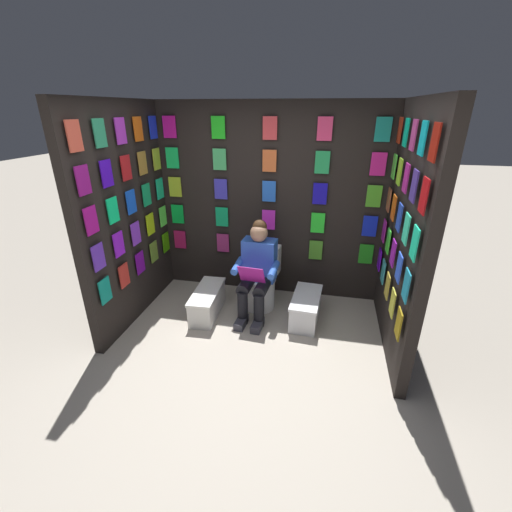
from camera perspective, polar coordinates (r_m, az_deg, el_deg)
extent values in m
plane|color=#B2A899|center=(3.53, -3.25, -19.08)|extent=(30.00, 30.00, 0.00)
cube|color=black|center=(4.50, 2.33, 8.73)|extent=(3.00, 0.10, 2.48)
cube|color=#AB1652|center=(4.96, -12.54, 2.69)|extent=(0.17, 0.01, 0.26)
cube|color=#962466|center=(4.74, -5.52, 2.19)|extent=(0.17, 0.01, 0.26)
cube|color=#4238F0|center=(4.60, 2.03, 1.61)|extent=(0.17, 0.01, 0.26)
cube|color=#449023|center=(4.54, 9.92, 0.97)|extent=(0.17, 0.01, 0.26)
cube|color=#1B8E18|center=(4.58, 17.84, 0.31)|extent=(0.17, 0.01, 0.26)
cube|color=green|center=(4.84, -12.92, 6.82)|extent=(0.17, 0.01, 0.26)
cube|color=#0BA45D|center=(4.62, -5.70, 6.51)|extent=(0.17, 0.01, 0.26)
cube|color=#E12BDC|center=(4.48, 2.10, 6.05)|extent=(0.17, 0.01, 0.26)
cube|color=#22E229|center=(4.42, 10.25, 5.45)|extent=(0.17, 0.01, 0.26)
cube|color=#0E22C5|center=(4.45, 18.43, 4.74)|extent=(0.17, 0.01, 0.26)
cube|color=#A9C128|center=(4.75, -13.33, 11.13)|extent=(0.17, 0.01, 0.26)
cube|color=#3935C3|center=(4.53, -5.89, 11.03)|extent=(0.17, 0.01, 0.26)
cube|color=blue|center=(4.38, 2.18, 10.71)|extent=(0.17, 0.01, 0.26)
cube|color=#140DB7|center=(4.32, 10.61, 10.16)|extent=(0.17, 0.01, 0.26)
cube|color=green|center=(4.35, 19.05, 9.39)|extent=(0.17, 0.01, 0.26)
cube|color=#16C85A|center=(4.69, -13.76, 15.58)|extent=(0.17, 0.01, 0.26)
cube|color=#41BB65|center=(4.46, -6.10, 15.71)|extent=(0.17, 0.01, 0.26)
cube|color=orange|center=(4.31, 2.25, 15.56)|extent=(0.17, 0.01, 0.26)
cube|color=green|center=(4.25, 10.99, 15.05)|extent=(0.17, 0.01, 0.26)
cube|color=#D81C88|center=(4.29, 19.72, 14.21)|extent=(0.17, 0.01, 0.26)
cube|color=#CE148D|center=(4.66, -14.23, 20.12)|extent=(0.17, 0.01, 0.26)
cube|color=#1ED41F|center=(4.43, -6.31, 20.50)|extent=(0.17, 0.01, 0.26)
cube|color=#E33D43|center=(4.28, 2.34, 20.51)|extent=(0.17, 0.01, 0.26)
cube|color=#EC386D|center=(4.22, 11.40, 20.07)|extent=(0.17, 0.01, 0.26)
cube|color=teal|center=(4.25, 20.44, 19.15)|extent=(0.17, 0.01, 0.26)
cube|color=black|center=(3.65, 23.63, 3.16)|extent=(0.10, 1.74, 2.48)
cube|color=#680CEA|center=(4.47, 19.88, -0.52)|extent=(0.01, 0.17, 0.26)
cube|color=#3AA6B6|center=(4.16, 20.42, -2.44)|extent=(0.01, 0.17, 0.26)
cube|color=gold|center=(3.85, 21.04, -4.67)|extent=(0.01, 0.17, 0.26)
cube|color=gold|center=(3.54, 21.78, -7.29)|extent=(0.01, 0.17, 0.26)
cube|color=#9C7E15|center=(3.25, 22.67, -10.38)|extent=(0.01, 0.17, 0.26)
cube|color=#AC1E94|center=(4.34, 20.55, 3.98)|extent=(0.01, 0.17, 0.26)
cube|color=#3BD633|center=(4.02, 21.16, 2.36)|extent=(0.01, 0.17, 0.26)
cube|color=purple|center=(3.69, 21.87, 0.45)|extent=(0.01, 0.17, 0.26)
cube|color=blue|center=(3.38, 22.72, -1.82)|extent=(0.01, 0.17, 0.26)
cube|color=teal|center=(3.07, 23.74, -4.55)|extent=(0.01, 0.17, 0.26)
cube|color=#A25237|center=(4.24, 21.26, 8.73)|extent=(0.01, 0.17, 0.26)
cube|color=#C94E10|center=(3.91, 21.95, 7.47)|extent=(0.01, 0.17, 0.26)
cube|color=blue|center=(3.58, 22.76, 5.96)|extent=(0.01, 0.17, 0.26)
cube|color=#34E6AD|center=(3.25, 23.73, 4.15)|extent=(0.01, 0.17, 0.26)
cube|color=#1BE0A3|center=(2.93, 24.91, 1.94)|extent=(0.01, 0.17, 0.26)
cube|color=#4DE33E|center=(4.17, 22.02, 13.67)|extent=(0.01, 0.17, 0.26)
cube|color=#83CB24|center=(3.83, 22.80, 12.82)|extent=(0.01, 0.17, 0.26)
cube|color=#AE2189|center=(3.49, 23.73, 11.79)|extent=(0.01, 0.17, 0.26)
cube|color=#453092|center=(3.16, 24.84, 10.54)|extent=(0.01, 0.17, 0.26)
cube|color=red|center=(2.82, 26.20, 8.99)|extent=(0.01, 0.17, 0.26)
cube|color=#A32711|center=(4.14, 22.84, 18.74)|extent=(0.01, 0.17, 0.26)
cube|color=#0AB98B|center=(3.79, 23.72, 18.32)|extent=(0.01, 0.17, 0.26)
cube|color=#B23580|center=(3.45, 24.77, 17.83)|extent=(0.01, 0.17, 0.26)
cube|color=#0EADBD|center=(3.11, 26.04, 17.21)|extent=(0.01, 0.17, 0.26)
cube|color=maroon|center=(2.77, 27.61, 16.43)|extent=(0.01, 0.17, 0.26)
cube|color=black|center=(4.20, -20.74, 6.12)|extent=(0.10, 1.74, 2.48)
cube|color=#10907F|center=(3.83, -23.83, -5.29)|extent=(0.01, 0.17, 0.26)
cube|color=red|center=(4.08, -21.11, -3.05)|extent=(0.01, 0.17, 0.26)
cube|color=#7311A5|center=(4.34, -18.73, -1.06)|extent=(0.01, 0.17, 0.26)
cube|color=olive|center=(4.62, -16.63, 0.69)|extent=(0.01, 0.17, 0.26)
cube|color=#40A709|center=(4.91, -14.78, 2.24)|extent=(0.01, 0.17, 0.26)
cube|color=#6132C5|center=(3.67, -24.76, -0.17)|extent=(0.01, 0.17, 0.26)
cube|color=#921EEA|center=(3.94, -21.89, 1.83)|extent=(0.01, 0.17, 0.26)
cube|color=#8C3BE6|center=(4.21, -19.38, 3.56)|extent=(0.01, 0.17, 0.26)
cube|color=#B5E016|center=(4.50, -17.18, 5.08)|extent=(0.01, 0.17, 0.26)
cube|color=#5FF04B|center=(4.79, -15.23, 6.41)|extent=(0.01, 0.17, 0.26)
cube|color=#A91688|center=(3.56, -25.77, 5.35)|extent=(0.01, 0.17, 0.26)
cube|color=#12EE87|center=(3.83, -22.73, 7.03)|extent=(0.01, 0.17, 0.26)
cube|color=blue|center=(4.11, -20.08, 8.46)|extent=(0.01, 0.17, 0.26)
cube|color=#17B066|center=(4.40, -17.76, 9.69)|extent=(0.01, 0.17, 0.26)
cube|color=#15C98C|center=(4.70, -15.72, 10.75)|extent=(0.01, 0.17, 0.26)
cube|color=#8D177C|center=(3.47, -26.86, 11.19)|extent=(0.01, 0.17, 0.26)
cube|color=#4411D1|center=(3.75, -23.63, 12.48)|extent=(0.01, 0.17, 0.26)
cube|color=red|center=(4.04, -20.82, 13.56)|extent=(0.01, 0.17, 0.26)
cube|color=#B08233|center=(4.33, -18.38, 14.47)|extent=(0.01, 0.17, 0.26)
cube|color=#ADC32F|center=(4.64, -16.23, 15.24)|extent=(0.01, 0.17, 0.26)
cube|color=#D9503C|center=(3.43, -28.03, 17.24)|extent=(0.01, 0.17, 0.26)
cube|color=#2A9165|center=(3.71, -24.60, 18.11)|extent=(0.01, 0.17, 0.26)
cube|color=#AD32C9|center=(4.00, -21.62, 18.81)|extent=(0.01, 0.17, 0.26)
cube|color=orange|center=(4.30, -19.04, 19.37)|extent=(0.01, 0.17, 0.26)
cube|color=#1633E8|center=(4.60, -16.78, 19.83)|extent=(0.01, 0.17, 0.26)
cylinder|color=white|center=(4.41, 0.64, -6.21)|extent=(0.38, 0.38, 0.40)
cylinder|color=white|center=(4.31, 0.66, -3.76)|extent=(0.41, 0.41, 0.02)
cube|color=white|center=(4.47, 1.55, -0.38)|extent=(0.39, 0.21, 0.36)
cylinder|color=white|center=(4.39, 1.26, -0.83)|extent=(0.39, 0.10, 0.39)
cube|color=blue|center=(4.17, 0.59, -0.62)|extent=(0.41, 0.25, 0.52)
sphere|color=tan|center=(4.01, 0.50, 3.84)|extent=(0.21, 0.21, 0.21)
sphere|color=#472D19|center=(4.01, 0.62, 4.90)|extent=(0.17, 0.17, 0.17)
cylinder|color=black|center=(4.08, 1.18, -5.03)|extent=(0.18, 0.41, 0.15)
cylinder|color=black|center=(4.13, -1.51, -4.66)|extent=(0.18, 0.41, 0.15)
cylinder|color=black|center=(4.04, 0.49, -9.03)|extent=(0.12, 0.12, 0.42)
cylinder|color=black|center=(4.09, -2.24, -8.61)|extent=(0.12, 0.12, 0.42)
cube|color=#33333D|center=(4.09, 0.25, -11.44)|extent=(0.13, 0.27, 0.09)
cube|color=#33333D|center=(4.14, -2.47, -10.99)|extent=(0.13, 0.27, 0.09)
cylinder|color=blue|center=(3.97, 2.96, -2.34)|extent=(0.11, 0.31, 0.13)
cylinder|color=blue|center=(4.08, -3.06, -1.60)|extent=(0.11, 0.31, 0.13)
cube|color=#9F1A86|center=(3.89, -0.75, -3.15)|extent=(0.31, 0.15, 0.23)
cube|color=silver|center=(4.22, 8.28, -8.75)|extent=(0.34, 0.68, 0.30)
cube|color=white|center=(4.14, 8.41, -6.81)|extent=(0.36, 0.71, 0.03)
cube|color=white|center=(4.34, -8.09, -7.76)|extent=(0.31, 0.74, 0.30)
cube|color=white|center=(4.26, -8.21, -5.87)|extent=(0.33, 0.77, 0.03)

